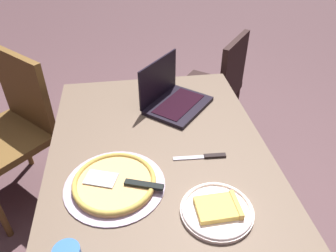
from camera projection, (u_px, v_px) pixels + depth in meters
name	position (u px, v px, depth m)	size (l,w,h in m)	color
ground_plane	(161.00, 252.00, 1.72)	(12.00, 12.00, 0.00)	#54393C
dining_table	(159.00, 163.00, 1.33)	(1.21, 0.87, 0.71)	brown
laptop	(172.00, 97.00, 1.53)	(0.37, 0.37, 0.22)	black
pizza_plate	(217.00, 210.00, 1.04)	(0.24, 0.24, 0.04)	silver
pizza_tray	(115.00, 183.00, 1.13)	(0.36, 0.36, 0.03)	#A993AB
table_knife	(205.00, 157.00, 1.26)	(0.03, 0.21, 0.01)	#B6B0BF
chair_near	(216.00, 86.00, 2.17)	(0.54, 0.54, 0.83)	black
chair_far	(11.00, 125.00, 1.79)	(0.64, 0.64, 0.88)	brown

